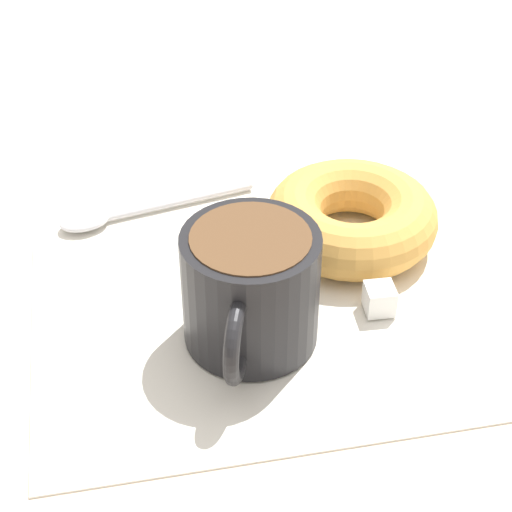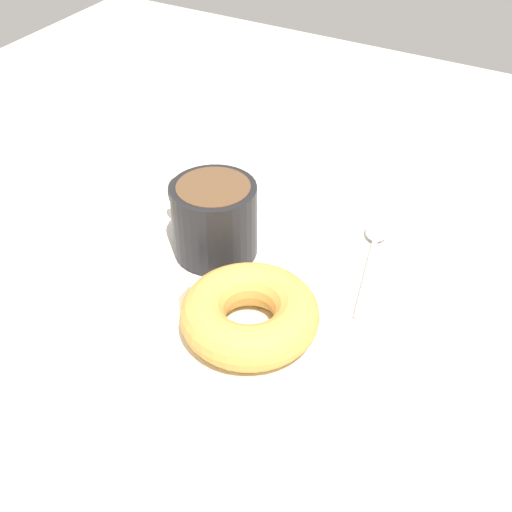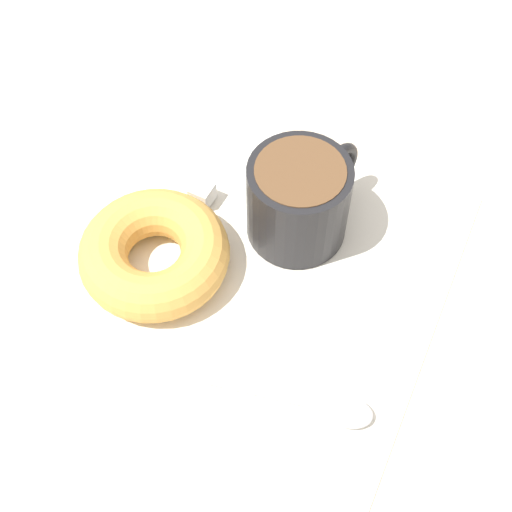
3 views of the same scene
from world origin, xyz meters
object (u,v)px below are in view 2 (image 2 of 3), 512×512
donut (250,315)px  sugar_cube (176,296)px  spoon (374,244)px  coffee_cup (213,217)px

donut → sugar_cube: size_ratio=6.53×
spoon → sugar_cube: (12.46, 16.49, 0.52)cm
donut → sugar_cube: donut is taller
sugar_cube → spoon: bearing=-127.1°
donut → spoon: 17.18cm
coffee_cup → spoon: bearing=-149.6°
coffee_cup → sugar_cube: 9.05cm
coffee_cup → spoon: (-13.70, -8.04, -3.51)cm
coffee_cup → sugar_cube: coffee_cup is taller
donut → spoon: bearing=-106.7°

